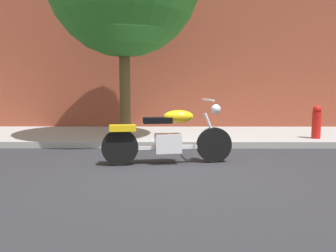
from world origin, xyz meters
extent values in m
plane|color=#28282D|center=(0.00, 0.00, 0.00)|extent=(60.00, 60.00, 0.00)
cube|color=#9B9B9B|center=(0.00, 3.20, 0.07)|extent=(18.09, 3.00, 0.14)
cylinder|color=black|center=(0.63, 0.33, 0.31)|extent=(0.62, 0.20, 0.61)
cylinder|color=black|center=(-0.98, 0.08, 0.31)|extent=(0.62, 0.20, 0.61)
cube|color=silver|center=(-0.18, 0.21, 0.36)|extent=(0.48, 0.34, 0.32)
cube|color=silver|center=(-0.18, 0.21, 0.29)|extent=(1.47, 0.30, 0.06)
ellipsoid|color=yellow|center=(0.00, 0.24, 0.81)|extent=(0.55, 0.34, 0.22)
cube|color=black|center=(-0.36, 0.18, 0.75)|extent=(0.51, 0.31, 0.10)
cube|color=yellow|center=(-0.94, 0.09, 0.63)|extent=(0.47, 0.30, 0.10)
cylinder|color=silver|center=(0.57, 0.32, 0.59)|extent=(0.28, 0.09, 0.58)
cylinder|color=silver|center=(0.51, 0.31, 1.09)|extent=(0.14, 0.70, 0.04)
sphere|color=silver|center=(0.65, 0.34, 0.93)|extent=(0.17, 0.17, 0.17)
cylinder|color=silver|center=(-0.45, 0.33, 0.26)|extent=(0.80, 0.21, 0.09)
cylinder|color=brown|center=(-1.16, 2.21, 1.37)|extent=(0.25, 0.25, 2.75)
cylinder|color=red|center=(3.23, 2.26, 0.38)|extent=(0.20, 0.20, 0.75)
sphere|color=red|center=(3.23, 2.26, 0.81)|extent=(0.19, 0.19, 0.19)
camera|label=1|loc=(-0.15, -5.55, 1.29)|focal=36.42mm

